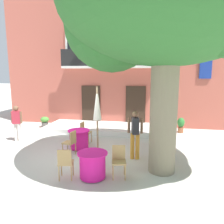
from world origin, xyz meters
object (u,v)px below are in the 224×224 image
Objects in this scene: cafe_chair_near_tree_1 at (119,159)px; cafe_chair_middle_0 at (85,131)px; cafe_table_near_tree at (93,165)px; pedestrian_mid_plaza at (17,121)px; ground_planter_left at (45,121)px; cafe_chair_middle_1 at (71,141)px; cafe_table_middle at (79,139)px; cafe_umbrella at (97,113)px; pedestrian_near_entrance at (135,132)px; cafe_chair_near_tree_0 at (65,162)px; plane_tree at (164,4)px; ground_planter_right at (181,124)px.

cafe_chair_middle_0 is (-1.94, 2.85, 0.00)m from cafe_chair_near_tree_1.
pedestrian_mid_plaza is at bearing 146.84° from cafe_table_near_tree.
cafe_chair_middle_0 is 1.49× the size of ground_planter_left.
cafe_chair_middle_1 is at bearing -91.72° from cafe_chair_middle_0.
cafe_umbrella reaches higher than cafe_table_middle.
pedestrian_mid_plaza is at bearing 168.24° from pedestrian_near_entrance.
cafe_chair_near_tree_0 is 1.93m from cafe_umbrella.
plane_tree is at bearing 23.36° from cafe_chair_near_tree_0.
ground_planter_right is 0.46× the size of pedestrian_near_entrance.
cafe_chair_near_tree_1 is at bearing -113.83° from ground_planter_right.
plane_tree reaches higher than ground_planter_left.
pedestrian_near_entrance reaches higher than cafe_table_near_tree.
cafe_chair_near_tree_1 is 1.17× the size of ground_planter_right.
cafe_chair_middle_0 is at bearing 90.45° from cafe_table_middle.
cafe_table_middle is at bearing 133.66° from cafe_umbrella.
plane_tree is 7.51× the size of cafe_chair_near_tree_0.
cafe_umbrella reaches higher than ground_planter_left.
cafe_chair_middle_0 is at bearing 124.18° from cafe_chair_near_tree_1.
ground_planter_right is at bearing 66.17° from cafe_chair_near_tree_1.
plane_tree is at bearing -17.22° from pedestrian_mid_plaza.
plane_tree is 4.01× the size of pedestrian_near_entrance.
cafe_chair_middle_0 is 2.72m from pedestrian_near_entrance.
cafe_table_near_tree is 6.39m from ground_planter_right.
cafe_umbrella is at bearing -20.74° from pedestrian_mid_plaza.
cafe_chair_near_tree_1 is (1.44, 0.46, 0.00)m from cafe_chair_near_tree_0.
plane_tree reaches higher than cafe_chair_near_tree_1.
plane_tree is 4.28× the size of pedestrian_mid_plaza.
plane_tree reaches higher than pedestrian_mid_plaza.
cafe_chair_near_tree_0 is (-0.71, -0.24, 0.14)m from cafe_table_near_tree.
cafe_umbrella is 1.60× the size of pedestrian_mid_plaza.
cafe_umbrella is (-0.16, 1.22, 1.27)m from cafe_table_near_tree.
cafe_chair_middle_0 is 1.51m from cafe_chair_middle_1.
cafe_chair_middle_0 is at bearing 144.40° from plane_tree.
cafe_chair_middle_0 is 0.53× the size of pedestrian_near_entrance.
cafe_table_near_tree is 6.87m from ground_planter_left.
cafe_chair_middle_0 is at bearing 88.28° from cafe_chair_middle_1.
cafe_table_near_tree is 0.77m from cafe_chair_near_tree_0.
cafe_chair_near_tree_0 is at bearing -57.56° from ground_planter_left.
cafe_chair_middle_0 is at bearing -149.69° from ground_planter_right.
cafe_table_middle is at bearing 100.94° from cafe_chair_near_tree_0.
cafe_chair_near_tree_0 is 1.05× the size of cafe_table_middle.
cafe_umbrella is 3.27× the size of ground_planter_right.
pedestrian_near_entrance reaches higher than ground_planter_left.
cafe_table_near_tree is at bearing -163.03° from cafe_chair_near_tree_1.
cafe_chair_middle_1 reaches higher than cafe_table_near_tree.
ground_planter_left is at bearing 128.44° from cafe_chair_middle_1.
cafe_chair_near_tree_1 is 2.39m from cafe_chair_middle_1.
cafe_table_near_tree is 2.61m from cafe_table_middle.
cafe_umbrella reaches higher than cafe_chair_near_tree_0.
plane_tree reaches higher than cafe_chair_middle_0.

